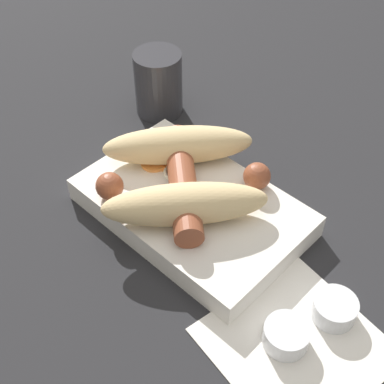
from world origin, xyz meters
name	(u,v)px	position (x,y,z in m)	size (l,w,h in m)	color
ground_plane	(192,216)	(0.00, 0.00, 0.00)	(3.00, 3.00, 0.00)	#232326
food_tray	(192,207)	(0.00, 0.00, 0.02)	(0.25, 0.16, 0.03)	silver
bread_roll	(181,173)	(-0.02, 0.00, 0.05)	(0.23, 0.23, 0.04)	#DBBC84
sausage	(184,181)	(-0.01, 0.00, 0.05)	(0.15, 0.16, 0.03)	brown
pickled_veggies	(166,163)	(-0.06, 0.02, 0.03)	(0.07, 0.06, 0.00)	#F99E4C
napkin	(296,343)	(0.19, -0.05, 0.00)	(0.17, 0.17, 0.00)	white
condiment_cup_near	(286,337)	(0.18, -0.06, 0.01)	(0.04, 0.04, 0.02)	silver
condiment_cup_far	(332,312)	(0.19, 0.00, 0.01)	(0.04, 0.04, 0.02)	silver
drink_glass	(158,83)	(-0.18, 0.12, 0.05)	(0.07, 0.07, 0.09)	#333338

